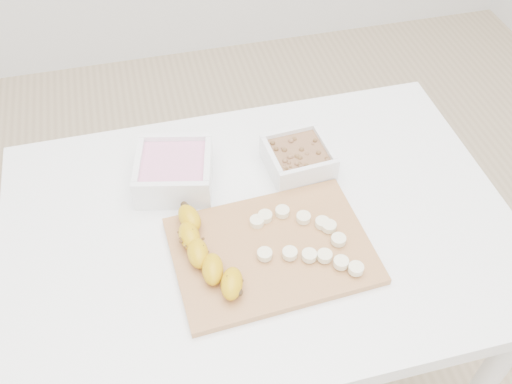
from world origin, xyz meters
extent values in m
cube|color=white|center=(0.00, 0.00, 0.73)|extent=(1.00, 0.70, 0.04)
cylinder|color=white|center=(-0.44, 0.29, 0.35)|extent=(0.05, 0.05, 0.71)
cylinder|color=white|center=(0.44, 0.29, 0.35)|extent=(0.05, 0.05, 0.71)
cube|color=white|center=(-0.14, 0.15, 0.79)|extent=(0.18, 0.18, 0.07)
cube|color=pink|center=(-0.14, 0.15, 0.79)|extent=(0.15, 0.15, 0.04)
cube|color=white|center=(0.12, 0.13, 0.78)|extent=(0.14, 0.14, 0.06)
cube|color=brown|center=(0.12, 0.13, 0.78)|extent=(0.12, 0.12, 0.03)
cube|color=#AC7646|center=(0.00, -0.07, 0.76)|extent=(0.38, 0.28, 0.01)
cylinder|color=#F2E7BC|center=(-0.01, -0.01, 0.77)|extent=(0.03, 0.03, 0.01)
cylinder|color=#F2E7BC|center=(0.01, 0.00, 0.77)|extent=(0.03, 0.03, 0.01)
cylinder|color=#F2E7BC|center=(0.05, 0.00, 0.77)|extent=(0.03, 0.03, 0.01)
cylinder|color=#F2E7BC|center=(0.08, -0.02, 0.77)|extent=(0.03, 0.03, 0.01)
cylinder|color=#F2E7BC|center=(0.11, -0.05, 0.77)|extent=(0.03, 0.03, 0.01)
cylinder|color=#F2E7BC|center=(0.12, -0.06, 0.77)|extent=(0.03, 0.03, 0.01)
cylinder|color=#F2E7BC|center=(0.13, -0.09, 0.77)|extent=(0.03, 0.03, 0.01)
cylinder|color=#F2E7BC|center=(-0.01, -0.09, 0.77)|extent=(0.03, 0.03, 0.01)
cylinder|color=#F2E7BC|center=(0.03, -0.10, 0.77)|extent=(0.03, 0.03, 0.01)
cylinder|color=#F2E7BC|center=(0.06, -0.11, 0.78)|extent=(0.03, 0.03, 0.01)
cylinder|color=#F2E7BC|center=(0.09, -0.12, 0.78)|extent=(0.03, 0.03, 0.01)
cylinder|color=#F2E7BC|center=(0.11, -0.14, 0.78)|extent=(0.03, 0.03, 0.01)
cylinder|color=#F2E7BC|center=(0.14, -0.16, 0.78)|extent=(0.03, 0.03, 0.01)
camera|label=1|loc=(-0.18, -0.69, 1.62)|focal=40.00mm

